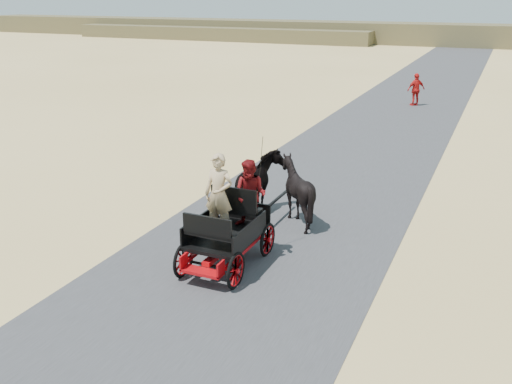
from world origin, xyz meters
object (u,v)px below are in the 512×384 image
at_px(carriage, 227,249).
at_px(horse_right, 297,191).
at_px(horse_left, 258,186).
at_px(pedestrian, 416,90).

bearing_deg(carriage, horse_right, 79.61).
height_order(horse_left, pedestrian, pedestrian).
xyz_separation_m(carriage, horse_right, (0.55, 3.00, 0.49)).
bearing_deg(horse_right, pedestrian, -90.76).
distance_m(horse_left, horse_right, 1.10).
xyz_separation_m(horse_left, pedestrian, (1.34, 18.09, 0.02)).
distance_m(carriage, horse_left, 3.09).
distance_m(carriage, pedestrian, 21.11).
relative_size(horse_left, horse_right, 1.18).
relative_size(carriage, horse_right, 1.41).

